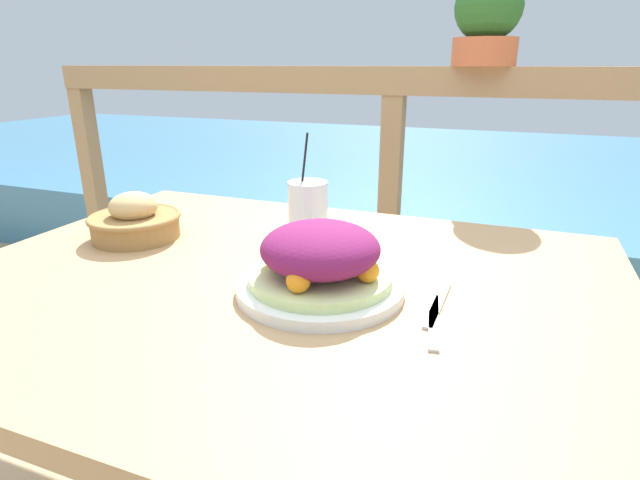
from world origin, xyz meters
TOP-DOWN VIEW (x-y plane):
  - patio_table at (0.00, 0.00)m, footprint 1.28×0.98m
  - railing_fence at (0.00, 0.91)m, footprint 2.80×0.08m
  - sea_backdrop at (0.00, 3.41)m, footprint 12.00×4.00m
  - salad_plate at (0.10, -0.03)m, footprint 0.30×0.30m
  - drink_glass at (-0.01, 0.18)m, footprint 0.09×0.09m
  - bread_basket at (-0.41, 0.09)m, footprint 0.21×0.21m
  - potted_plant at (0.27, 0.91)m, footprint 0.20×0.20m
  - fork at (0.30, -0.07)m, footprint 0.04×0.18m
  - knife at (0.30, -0.01)m, footprint 0.02×0.18m

SIDE VIEW (x-z plane):
  - sea_backdrop at x=0.00m, z-range 0.00..0.41m
  - patio_table at x=0.00m, z-range 0.30..1.06m
  - fork at x=0.30m, z-range 0.76..0.77m
  - knife at x=0.30m, z-range 0.76..0.77m
  - bread_basket at x=-0.41m, z-range 0.75..0.86m
  - salad_plate at x=0.10m, z-range 0.76..0.88m
  - drink_glass at x=-0.01m, z-range 0.72..0.96m
  - railing_fence at x=0.00m, z-range 0.28..1.42m
  - potted_plant at x=0.27m, z-range 1.14..1.41m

